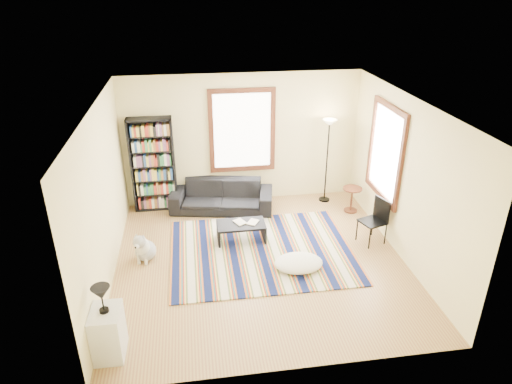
{
  "coord_description": "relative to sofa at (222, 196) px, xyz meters",
  "views": [
    {
      "loc": [
        -1.07,
        -6.67,
        4.55
      ],
      "look_at": [
        0.0,
        0.5,
        1.1
      ],
      "focal_mm": 32.0,
      "sensor_mm": 36.0,
      "label": 1
    }
  ],
  "objects": [
    {
      "name": "window_back",
      "position": [
        0.51,
        0.42,
        1.29
      ],
      "size": [
        1.2,
        0.06,
        1.6
      ],
      "primitive_type": "cube",
      "color": "white",
      "rests_on": "wall_back"
    },
    {
      "name": "window_right",
      "position": [
        2.98,
        -1.25,
        1.29
      ],
      "size": [
        0.06,
        1.2,
        1.6
      ],
      "primitive_type": "cube",
      "color": "white",
      "rests_on": "wall_right"
    },
    {
      "name": "floor",
      "position": [
        0.51,
        -2.05,
        -0.36
      ],
      "size": [
        5.0,
        5.0,
        0.1
      ],
      "primitive_type": "cube",
      "color": "#A2864A",
      "rests_on": "ground"
    },
    {
      "name": "wall_right",
      "position": [
        3.06,
        -2.05,
        1.09
      ],
      "size": [
        0.1,
        5.0,
        2.8
      ],
      "primitive_type": "cube",
      "color": "beige",
      "rests_on": "floor"
    },
    {
      "name": "ceiling",
      "position": [
        0.51,
        -2.05,
        2.54
      ],
      "size": [
        5.0,
        5.0,
        0.1
      ],
      "primitive_type": "cube",
      "color": "white",
      "rests_on": "floor"
    },
    {
      "name": "side_table",
      "position": [
        2.71,
        -0.49,
        -0.04
      ],
      "size": [
        0.41,
        0.41,
        0.54
      ],
      "primitive_type": "cylinder",
      "rotation": [
        0.0,
        0.0,
        0.02
      ],
      "color": "#4D2913",
      "rests_on": "floor"
    },
    {
      "name": "coffee_table",
      "position": [
        0.26,
        -1.33,
        -0.13
      ],
      "size": [
        1.01,
        0.76,
        0.36
      ],
      "primitive_type": "cube",
      "rotation": [
        0.0,
        0.0,
        0.32
      ],
      "color": "black",
      "rests_on": "floor"
    },
    {
      "name": "wall_back",
      "position": [
        0.51,
        0.5,
        1.09
      ],
      "size": [
        5.0,
        0.1,
        2.8
      ],
      "primitive_type": "cube",
      "color": "beige",
      "rests_on": "floor"
    },
    {
      "name": "folding_chair",
      "position": [
        2.66,
        -1.74,
        0.12
      ],
      "size": [
        0.53,
        0.52,
        0.86
      ],
      "primitive_type": "cube",
      "rotation": [
        0.0,
        0.0,
        0.34
      ],
      "color": "black",
      "rests_on": "floor"
    },
    {
      "name": "floor_lamp",
      "position": [
        2.3,
        0.1,
        0.62
      ],
      "size": [
        0.37,
        0.37,
        1.86
      ],
      "primitive_type": null,
      "rotation": [
        0.0,
        0.0,
        -0.29
      ],
      "color": "black",
      "rests_on": "floor"
    },
    {
      "name": "wall_front",
      "position": [
        0.51,
        -4.6,
        1.09
      ],
      "size": [
        5.0,
        0.1,
        2.8
      ],
      "primitive_type": "cube",
      "color": "beige",
      "rests_on": "floor"
    },
    {
      "name": "rug",
      "position": [
        0.57,
        -1.76,
        -0.3
      ],
      "size": [
        3.26,
        2.61,
        0.02
      ],
      "primitive_type": "cube",
      "color": "#0C143D",
      "rests_on": "floor"
    },
    {
      "name": "book_b",
      "position": [
        0.41,
        -1.28,
        0.06
      ],
      "size": [
        0.27,
        0.29,
        0.02
      ],
      "primitive_type": "imported",
      "rotation": [
        0.0,
        0.0,
        -0.54
      ],
      "color": "beige",
      "rests_on": "coffee_table"
    },
    {
      "name": "white_cabinet",
      "position": [
        -1.79,
        -3.93,
        0.04
      ],
      "size": [
        0.39,
        0.51,
        0.7
      ],
      "primitive_type": "cube",
      "rotation": [
        0.0,
        0.0,
        -0.02
      ],
      "color": "silver",
      "rests_on": "floor"
    },
    {
      "name": "dog",
      "position": [
        -1.48,
        -1.71,
        -0.03
      ],
      "size": [
        0.57,
        0.67,
        0.57
      ],
      "primitive_type": null,
      "rotation": [
        0.0,
        0.0,
        -0.35
      ],
      "color": "silver",
      "rests_on": "floor"
    },
    {
      "name": "book_a",
      "position": [
        0.16,
        -1.33,
        0.06
      ],
      "size": [
        0.3,
        0.27,
        0.02
      ],
      "primitive_type": "imported",
      "rotation": [
        0.0,
        0.0,
        0.46
      ],
      "color": "beige",
      "rests_on": "coffee_table"
    },
    {
      "name": "sofa",
      "position": [
        0.0,
        0.0,
        0.0
      ],
      "size": [
        2.26,
        1.23,
        0.62
      ],
      "primitive_type": "imported",
      "rotation": [
        0.0,
        0.0,
        -0.19
      ],
      "color": "black",
      "rests_on": "floor"
    },
    {
      "name": "bookshelf",
      "position": [
        -1.38,
        0.27,
        0.69
      ],
      "size": [
        0.9,
        0.3,
        2.0
      ],
      "primitive_type": "cube",
      "color": "black",
      "rests_on": "floor"
    },
    {
      "name": "wall_left",
      "position": [
        -2.04,
        -2.05,
        1.09
      ],
      "size": [
        0.1,
        5.0,
        2.8
      ],
      "primitive_type": "cube",
      "color": "beige",
      "rests_on": "floor"
    },
    {
      "name": "floor_cushion",
      "position": [
        1.12,
        -2.38,
        -0.21
      ],
      "size": [
        1.02,
        0.92,
        0.21
      ],
      "primitive_type": "ellipsoid",
      "rotation": [
        0.0,
        0.0,
        -0.43
      ],
      "color": "beige",
      "rests_on": "floor"
    },
    {
      "name": "table_lamp",
      "position": [
        -1.79,
        -3.93,
        0.58
      ],
      "size": [
        0.29,
        0.29,
        0.38
      ],
      "primitive_type": null,
      "rotation": [
        0.0,
        0.0,
        0.22
      ],
      "color": "black",
      "rests_on": "white_cabinet"
    }
  ]
}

